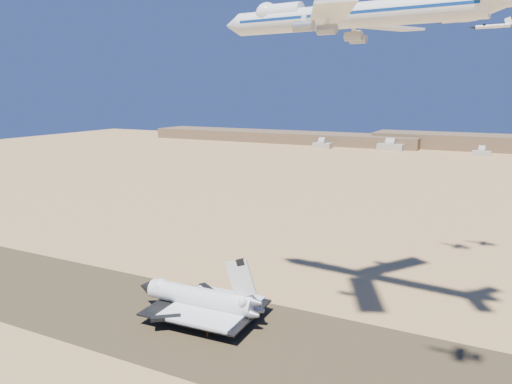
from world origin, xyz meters
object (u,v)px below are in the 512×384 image
at_px(crew_b, 208,334).
at_px(chase_jet_e, 492,26).
at_px(crew_c, 217,327).
at_px(shuttle, 200,300).
at_px(carrier_747, 340,16).
at_px(crew_a, 210,330).
at_px(chase_jet_d, 458,20).

height_order(crew_b, chase_jet_e, chase_jet_e).
bearing_deg(crew_c, chase_jet_e, -88.18).
distance_m(shuttle, crew_c, 11.78).
relative_size(carrier_747, crew_a, 51.09).
xyz_separation_m(crew_c, chase_jet_e, (62.53, 85.97, 90.85)).
xyz_separation_m(shuttle, crew_a, (8.49, -7.48, -4.90)).
relative_size(carrier_747, chase_jet_d, 5.79).
relative_size(crew_b, chase_jet_d, 0.13).
relative_size(crew_b, crew_c, 1.00).
bearing_deg(chase_jet_d, crew_c, -112.56).
distance_m(carrier_747, crew_a, 96.11).
bearing_deg(crew_a, carrier_747, -25.06).
relative_size(shuttle, chase_jet_e, 3.06).
bearing_deg(shuttle, chase_jet_e, 45.76).
bearing_deg(crew_a, crew_c, 1.87).
bearing_deg(chase_jet_e, carrier_747, -114.28).
bearing_deg(carrier_747, chase_jet_d, 70.20).
xyz_separation_m(carrier_747, chase_jet_e, (34.96, 64.22, 2.47)).
bearing_deg(shuttle, crew_a, -43.94).
height_order(shuttle, crew_b, shuttle).
xyz_separation_m(shuttle, carrier_747, (37.08, 16.70, 83.62)).
relative_size(carrier_747, crew_c, 43.90).
xyz_separation_m(carrier_747, crew_b, (-27.78, -26.82, -88.39)).
height_order(crew_c, chase_jet_d, chase_jet_d).
bearing_deg(shuttle, crew_b, -49.95).
bearing_deg(crew_a, crew_b, -138.06).
height_order(crew_b, crew_c, crew_c).
xyz_separation_m(carrier_747, chase_jet_d, (24.76, 53.59, 3.88)).
xyz_separation_m(carrier_747, crew_a, (-28.59, -24.18, -88.52)).
bearing_deg(shuttle, chase_jet_d, 46.10).
xyz_separation_m(crew_b, crew_c, (0.21, 5.07, 0.00)).
relative_size(shuttle, carrier_747, 0.52).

